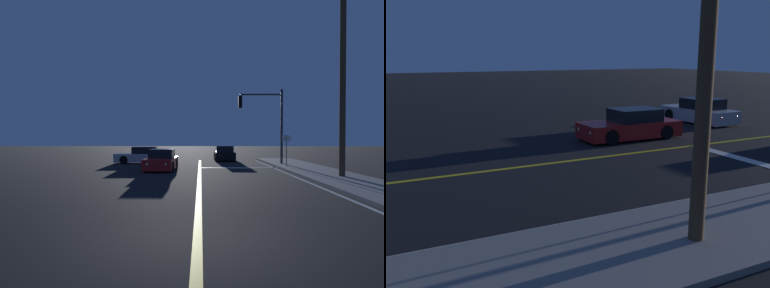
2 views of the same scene
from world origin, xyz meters
TOP-DOWN VIEW (x-y plane):
  - ground_plane at (0.00, 0.00)m, footprint 160.00×160.00m
  - sidewalk_right at (6.96, 9.59)m, footprint 3.20×34.53m
  - lane_line_center at (0.00, 9.59)m, footprint 0.20×32.61m
  - lane_line_edge_right at (5.11, 9.59)m, footprint 0.16×32.61m
  - stop_bar at (2.68, 17.68)m, footprint 5.36×0.50m
  - car_mid_block_black at (2.25, 26.00)m, footprint 1.90×4.76m
  - car_parked_curb_red at (-2.50, 16.23)m, footprint 1.96×4.58m
  - car_lead_oncoming_silver at (-4.74, 22.30)m, footprint 4.42×2.13m
  - traffic_signal_near_right at (4.99, 19.98)m, footprint 3.35×0.28m
  - utility_pole_right at (7.26, 11.23)m, footprint 1.48×0.30m
  - street_sign_corner at (5.86, 17.18)m, footprint 0.56×0.11m

SIDE VIEW (x-z plane):
  - ground_plane at x=0.00m, z-range 0.00..0.00m
  - lane_line_center at x=0.00m, z-range 0.00..0.01m
  - lane_line_edge_right at x=5.11m, z-range 0.00..0.01m
  - stop_bar at x=2.68m, z-range 0.00..0.01m
  - sidewalk_right at x=6.96m, z-range 0.00..0.15m
  - car_parked_curb_red at x=-2.50m, z-range -0.09..1.25m
  - car_lead_oncoming_silver at x=-4.74m, z-range -0.09..1.25m
  - car_mid_block_black at x=2.25m, z-range -0.09..1.25m
  - street_sign_corner at x=5.86m, z-range 0.40..2.69m
  - traffic_signal_near_right at x=4.99m, z-range 0.92..6.67m
  - utility_pole_right at x=7.26m, z-range 0.17..11.60m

